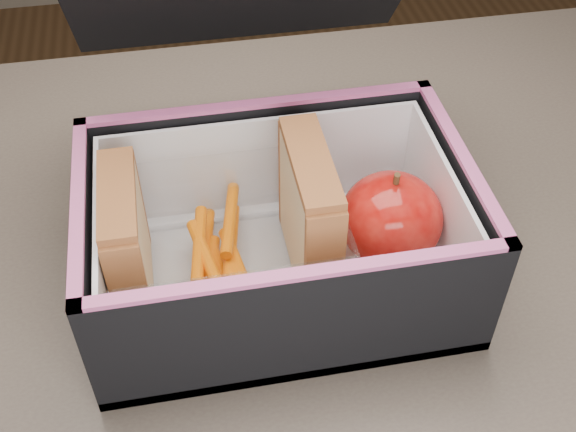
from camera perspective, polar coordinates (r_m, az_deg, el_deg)
name	(u,v)px	position (r m, az deg, el deg)	size (l,w,h in m)	color
kitchen_table	(346,346)	(0.68, 4.60, -10.20)	(1.20, 0.80, 0.75)	brown
lunch_bag	(277,222)	(0.57, -0.91, -0.50)	(0.30, 0.31, 0.27)	black
plastic_tub	(221,246)	(0.57, -5.30, -2.35)	(0.19, 0.13, 0.08)	white
sandwich_left	(127,242)	(0.56, -12.59, -2.03)	(0.03, 0.10, 0.11)	#E8CA8A
sandwich_right	(309,214)	(0.56, 1.70, 0.14)	(0.03, 0.10, 0.11)	#E8CA8A
carrot_sticks	(223,262)	(0.58, -5.12, -3.62)	(0.06, 0.15, 0.03)	orange
paper_napkin	(381,256)	(0.61, 7.34, -3.12)	(0.07, 0.07, 0.01)	white
red_apple	(391,219)	(0.58, 8.13, -0.26)	(0.10, 0.10, 0.09)	#970000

